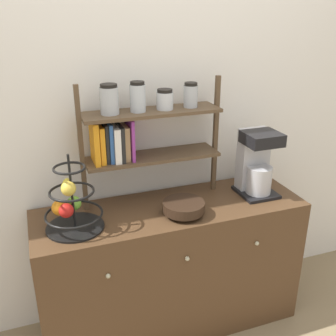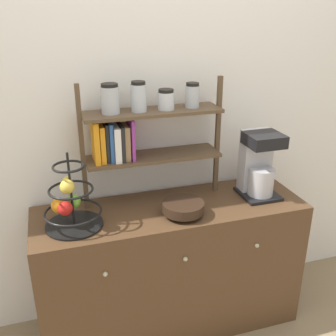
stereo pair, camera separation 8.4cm
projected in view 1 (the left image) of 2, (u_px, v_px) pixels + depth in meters
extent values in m
cube|color=silver|center=(154.00, 105.00, 2.20)|extent=(7.00, 0.05, 2.60)
cube|color=#4C331E|center=(171.00, 267.00, 2.30)|extent=(1.49, 0.47, 0.79)
sphere|color=#B2AD8C|center=(108.00, 276.00, 1.88)|extent=(0.02, 0.02, 0.02)
sphere|color=#B2AD8C|center=(187.00, 259.00, 2.01)|extent=(0.02, 0.02, 0.02)
sphere|color=#B2AD8C|center=(257.00, 243.00, 2.14)|extent=(0.02, 0.02, 0.02)
cube|color=black|center=(256.00, 192.00, 2.30)|extent=(0.21, 0.22, 0.02)
cube|color=#B7B7BC|center=(253.00, 159.00, 2.29)|extent=(0.17, 0.09, 0.36)
cylinder|color=#B7B7BC|center=(259.00, 180.00, 2.25)|extent=(0.14, 0.14, 0.16)
cube|color=black|center=(262.00, 139.00, 2.17)|extent=(0.20, 0.18, 0.07)
cylinder|color=black|center=(75.00, 227.00, 1.95)|extent=(0.29, 0.29, 0.01)
cylinder|color=black|center=(72.00, 192.00, 1.87)|extent=(0.01, 0.01, 0.38)
torus|color=black|center=(74.00, 214.00, 1.92)|extent=(0.28, 0.28, 0.01)
torus|color=black|center=(72.00, 192.00, 1.87)|extent=(0.22, 0.22, 0.01)
torus|color=black|center=(69.00, 168.00, 1.83)|extent=(0.16, 0.16, 0.01)
sphere|color=red|center=(66.00, 211.00, 1.88)|extent=(0.07, 0.07, 0.07)
sphere|color=#6BAD33|center=(74.00, 203.00, 1.95)|extent=(0.07, 0.07, 0.07)
sphere|color=orange|center=(60.00, 208.00, 1.90)|extent=(0.08, 0.08, 0.08)
ellipsoid|color=yellow|center=(65.00, 185.00, 1.89)|extent=(0.07, 0.15, 0.04)
sphere|color=gold|center=(68.00, 189.00, 1.82)|extent=(0.07, 0.07, 0.07)
cylinder|color=black|center=(184.00, 213.00, 2.07)|extent=(0.12, 0.12, 0.02)
cylinder|color=black|center=(184.00, 206.00, 2.06)|extent=(0.22, 0.22, 0.05)
cube|color=brown|center=(81.00, 151.00, 2.00)|extent=(0.02, 0.02, 0.67)
cube|color=brown|center=(215.00, 135.00, 2.24)|extent=(0.02, 0.02, 0.67)
cube|color=brown|center=(152.00, 157.00, 2.15)|extent=(0.73, 0.20, 0.02)
cube|color=brown|center=(152.00, 112.00, 2.06)|extent=(0.73, 0.20, 0.02)
cube|color=orange|center=(95.00, 142.00, 2.01)|extent=(0.03, 0.16, 0.22)
cube|color=orange|center=(101.00, 144.00, 2.02)|extent=(0.03, 0.13, 0.19)
cube|color=black|center=(106.00, 142.00, 2.03)|extent=(0.02, 0.12, 0.20)
cube|color=#2D599E|center=(109.00, 142.00, 2.04)|extent=(0.02, 0.13, 0.21)
cube|color=white|center=(115.00, 143.00, 2.05)|extent=(0.03, 0.16, 0.18)
cube|color=black|center=(120.00, 142.00, 2.06)|extent=(0.02, 0.16, 0.19)
cube|color=tan|center=(125.00, 142.00, 2.07)|extent=(0.03, 0.12, 0.18)
cube|color=#8C338C|center=(130.00, 138.00, 2.07)|extent=(0.02, 0.16, 0.22)
cylinder|color=#ADB2B7|center=(109.00, 101.00, 1.96)|extent=(0.09, 0.09, 0.14)
cylinder|color=black|center=(109.00, 86.00, 1.93)|extent=(0.08, 0.08, 0.02)
cylinder|color=silver|center=(138.00, 98.00, 2.00)|extent=(0.08, 0.08, 0.14)
cylinder|color=black|center=(137.00, 83.00, 1.97)|extent=(0.07, 0.07, 0.02)
cylinder|color=silver|center=(165.00, 101.00, 2.06)|extent=(0.09, 0.09, 0.09)
cylinder|color=black|center=(165.00, 91.00, 2.04)|extent=(0.08, 0.08, 0.02)
cylinder|color=#ADB2B7|center=(191.00, 96.00, 2.10)|extent=(0.08, 0.08, 0.12)
cylinder|color=black|center=(191.00, 84.00, 2.07)|extent=(0.07, 0.07, 0.02)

